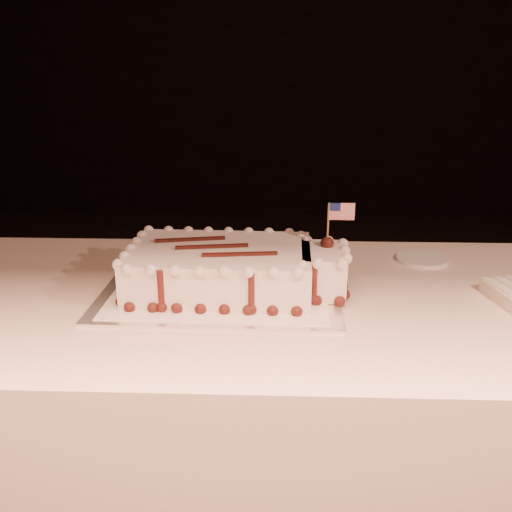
{
  "coord_description": "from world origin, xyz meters",
  "views": [
    {
      "loc": [
        -0.03,
        -0.58,
        1.27
      ],
      "look_at": [
        -0.07,
        0.62,
        0.84
      ],
      "focal_mm": 40.0,
      "sensor_mm": 36.0,
      "label": 1
    }
  ],
  "objects_px": {
    "banquet_table": "(286,434)",
    "side_plate": "(422,259)",
    "sheet_cake": "(233,268)",
    "cake_board": "(221,290)"
  },
  "relations": [
    {
      "from": "banquet_table",
      "to": "side_plate",
      "type": "xyz_separation_m",
      "value": [
        0.36,
        0.24,
        0.38
      ]
    },
    {
      "from": "cake_board",
      "to": "side_plate",
      "type": "bearing_deg",
      "value": 25.13
    },
    {
      "from": "banquet_table",
      "to": "sheet_cake",
      "type": "xyz_separation_m",
      "value": [
        -0.13,
        0.02,
        0.43
      ]
    },
    {
      "from": "banquet_table",
      "to": "sheet_cake",
      "type": "relative_size",
      "value": 4.67
    },
    {
      "from": "banquet_table",
      "to": "cake_board",
      "type": "distance_m",
      "value": 0.41
    },
    {
      "from": "banquet_table",
      "to": "side_plate",
      "type": "distance_m",
      "value": 0.57
    },
    {
      "from": "sheet_cake",
      "to": "side_plate",
      "type": "distance_m",
      "value": 0.53
    },
    {
      "from": "cake_board",
      "to": "side_plate",
      "type": "height_order",
      "value": "side_plate"
    },
    {
      "from": "sheet_cake",
      "to": "banquet_table",
      "type": "bearing_deg",
      "value": -8.1
    },
    {
      "from": "cake_board",
      "to": "sheet_cake",
      "type": "bearing_deg",
      "value": 0.41
    }
  ]
}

